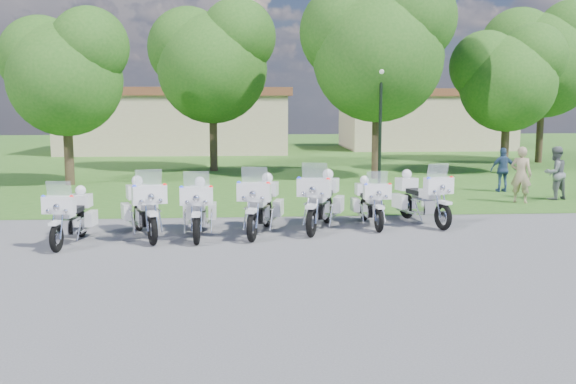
{
  "coord_description": "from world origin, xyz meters",
  "views": [
    {
      "loc": [
        -1.7,
        -14.54,
        3.13
      ],
      "look_at": [
        -0.6,
        1.2,
        0.95
      ],
      "focal_mm": 40.0,
      "sensor_mm": 36.0,
      "label": 1
    }
  ],
  "objects": [
    {
      "name": "tree_0",
      "position": [
        -8.45,
        10.67,
        4.45
      ],
      "size": [
        5.04,
        4.3,
        6.73
      ],
      "color": "#38281C",
      "rests_on": "ground"
    },
    {
      "name": "building_east",
      "position": [
        11.0,
        30.0,
        2.07
      ],
      "size": [
        11.44,
        7.28,
        4.1
      ],
      "color": "tan",
      "rests_on": "ground"
    },
    {
      "name": "bystander_b",
      "position": [
        8.46,
        5.6,
        0.87
      ],
      "size": [
        1.02,
        0.91,
        1.74
      ],
      "primitive_type": "imported",
      "rotation": [
        0.0,
        0.0,
        -2.8
      ],
      "color": "slate",
      "rests_on": "ground"
    },
    {
      "name": "motorcycle_0",
      "position": [
        -5.59,
        0.0,
        0.63
      ],
      "size": [
        0.84,
        2.23,
        1.5
      ],
      "rotation": [
        0.0,
        0.0,
        3.06
      ],
      "color": "black",
      "rests_on": "ground"
    },
    {
      "name": "grass_lawn",
      "position": [
        0.0,
        27.0,
        0.0
      ],
      "size": [
        100.0,
        48.0,
        0.01
      ],
      "primitive_type": "cube",
      "color": "#306520",
      "rests_on": "ground"
    },
    {
      "name": "motorcycle_5",
      "position": [
        1.56,
        1.62,
        0.62
      ],
      "size": [
        0.77,
        2.21,
        1.48
      ],
      "rotation": [
        0.0,
        0.0,
        3.18
      ],
      "color": "black",
      "rests_on": "ground"
    },
    {
      "name": "motorcycle_4",
      "position": [
        0.25,
        1.26,
        0.73
      ],
      "size": [
        1.39,
        2.5,
        1.75
      ],
      "rotation": [
        0.0,
        0.0,
        2.81
      ],
      "color": "black",
      "rests_on": "ground"
    },
    {
      "name": "bystander_c",
      "position": [
        7.52,
        7.55,
        0.79
      ],
      "size": [
        0.94,
        0.43,
        1.57
      ],
      "primitive_type": "imported",
      "rotation": [
        0.0,
        0.0,
        3.19
      ],
      "color": "navy",
      "rests_on": "ground"
    },
    {
      "name": "tree_4",
      "position": [
        14.01,
        18.64,
        5.6
      ],
      "size": [
        6.35,
        5.42,
        8.47
      ],
      "color": "#38281C",
      "rests_on": "ground"
    },
    {
      "name": "tree_3",
      "position": [
        10.08,
        13.73,
        4.4
      ],
      "size": [
        4.99,
        4.25,
        6.65
      ],
      "color": "#38281C",
      "rests_on": "ground"
    },
    {
      "name": "motorcycle_2",
      "position": [
        -2.77,
        0.6,
        0.68
      ],
      "size": [
        0.8,
        2.42,
        1.63
      ],
      "rotation": [
        0.0,
        0.0,
        3.16
      ],
      "color": "black",
      "rests_on": "ground"
    },
    {
      "name": "tree_2",
      "position": [
        3.8,
        11.95,
        5.55
      ],
      "size": [
        6.29,
        5.37,
        8.39
      ],
      "color": "#38281C",
      "rests_on": "ground"
    },
    {
      "name": "lamp_post",
      "position": [
        3.5,
        9.57,
        3.43
      ],
      "size": [
        0.44,
        0.44,
        4.58
      ],
      "color": "black",
      "rests_on": "ground"
    },
    {
      "name": "tree_1",
      "position": [
        -3.12,
        15.56,
        5.2
      ],
      "size": [
        5.9,
        5.03,
        7.87
      ],
      "color": "#38281C",
      "rests_on": "ground"
    },
    {
      "name": "ground",
      "position": [
        0.0,
        0.0,
        0.0
      ],
      "size": [
        100.0,
        100.0,
        0.0
      ],
      "primitive_type": "plane",
      "color": "#57575C",
      "rests_on": "ground"
    },
    {
      "name": "bystander_a",
      "position": [
        7.06,
        5.01,
        0.89
      ],
      "size": [
        0.78,
        0.73,
        1.78
      ],
      "primitive_type": "imported",
      "rotation": [
        0.0,
        0.0,
        2.51
      ],
      "color": "tan",
      "rests_on": "ground"
    },
    {
      "name": "motorcycle_1",
      "position": [
        -4.06,
        0.62,
        0.7
      ],
      "size": [
        1.32,
        2.41,
        1.68
      ],
      "rotation": [
        0.0,
        0.0,
        3.47
      ],
      "color": "black",
      "rests_on": "ground"
    },
    {
      "name": "motorcycle_6",
      "position": [
        2.97,
        1.85,
        0.69
      ],
      "size": [
        1.23,
        2.39,
        1.65
      ],
      "rotation": [
        0.0,
        0.0,
        3.42
      ],
      "color": "black",
      "rests_on": "ground"
    },
    {
      "name": "building_west",
      "position": [
        -6.0,
        28.0,
        2.07
      ],
      "size": [
        14.56,
        8.32,
        4.1
      ],
      "color": "tan",
      "rests_on": "ground"
    },
    {
      "name": "motorcycle_3",
      "position": [
        -1.27,
        0.83,
        0.71
      ],
      "size": [
        1.19,
        2.5,
        1.7
      ],
      "rotation": [
        0.0,
        0.0,
        2.91
      ],
      "color": "black",
      "rests_on": "ground"
    }
  ]
}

